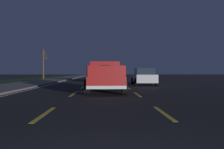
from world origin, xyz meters
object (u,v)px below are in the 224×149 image
at_px(sedan_white, 105,75).
at_px(bare_tree_far, 43,64).
at_px(pickup_truck, 105,76).
at_px(sedan_silver, 144,77).

distance_m(sedan_white, bare_tree_far, 16.11).
height_order(pickup_truck, sedan_white, pickup_truck).
distance_m(pickup_truck, bare_tree_far, 27.31).
height_order(sedan_silver, sedan_white, same).
relative_size(pickup_truck, sedan_silver, 1.23).
xyz_separation_m(sedan_white, bare_tree_far, (12.09, 10.48, 1.83)).
relative_size(sedan_white, bare_tree_far, 0.84).
relative_size(sedan_silver, sedan_white, 1.01).
bearing_deg(bare_tree_far, sedan_silver, -142.53).
distance_m(sedan_silver, sedan_white, 7.24).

